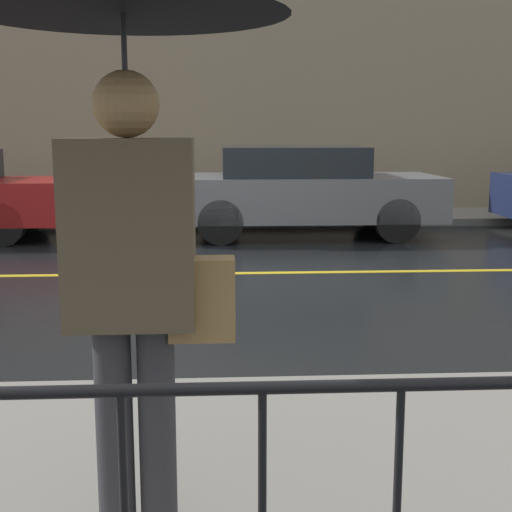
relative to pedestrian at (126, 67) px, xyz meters
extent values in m
plane|color=black|center=(0.23, 5.67, -1.87)|extent=(80.00, 80.00, 0.00)
cube|color=gray|center=(0.23, 0.40, -1.80)|extent=(28.00, 2.71, 0.13)
cube|color=gray|center=(0.23, 10.51, -1.80)|extent=(28.00, 1.84, 0.13)
cube|color=gold|center=(0.23, 5.67, -1.87)|extent=(25.20, 0.12, 0.01)
cube|color=gray|center=(0.23, 11.58, 0.54)|extent=(28.00, 0.30, 4.82)
cylinder|color=black|center=(0.23, -0.71, -0.89)|extent=(12.00, 0.04, 0.04)
cylinder|color=#333338|center=(-0.08, 0.00, -1.32)|extent=(0.14, 0.14, 0.84)
cylinder|color=#333338|center=(0.07, 0.00, -1.32)|extent=(0.14, 0.14, 0.84)
cube|color=brown|center=(0.00, 0.00, -0.57)|extent=(0.45, 0.27, 0.66)
sphere|color=tan|center=(0.00, 0.00, -0.12)|extent=(0.23, 0.23, 0.23)
cylinder|color=#262628|center=(0.00, 0.00, -0.20)|extent=(0.02, 0.02, 0.74)
cube|color=#9E7A47|center=(0.24, 0.00, -0.81)|extent=(0.24, 0.12, 0.30)
cylinder|color=black|center=(-2.76, 9.37, -1.56)|extent=(0.63, 0.22, 0.63)
cylinder|color=black|center=(-2.76, 7.88, -1.56)|extent=(0.63, 0.22, 0.63)
cube|color=slate|center=(1.68, 8.62, -1.25)|extent=(4.21, 1.83, 0.67)
cube|color=#1E2328|center=(1.51, 8.62, -0.69)|extent=(2.19, 1.69, 0.45)
cylinder|color=black|center=(2.99, 9.43, -1.54)|extent=(0.67, 0.22, 0.67)
cylinder|color=black|center=(2.99, 7.82, -1.54)|extent=(0.67, 0.22, 0.67)
cylinder|color=black|center=(0.37, 9.43, -1.54)|extent=(0.67, 0.22, 0.67)
cylinder|color=black|center=(0.37, 7.82, -1.54)|extent=(0.67, 0.22, 0.67)
camera|label=1|loc=(0.30, -2.51, -0.21)|focal=50.00mm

